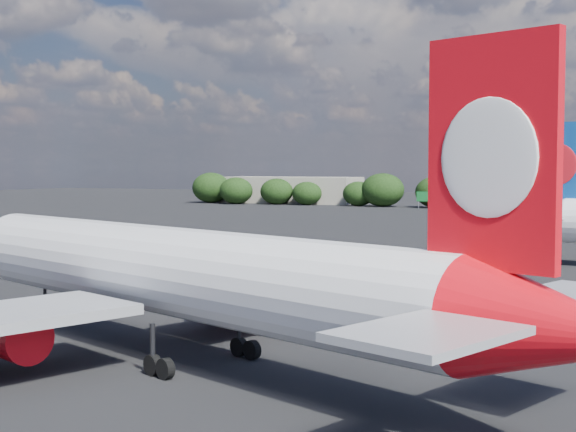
% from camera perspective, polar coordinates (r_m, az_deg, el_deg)
% --- Properties ---
extents(ground, '(500.00, 500.00, 0.00)m').
position_cam_1_polar(ground, '(99.74, 3.07, -2.83)').
color(ground, black).
rests_on(ground, ground).
extents(qantas_airliner, '(47.65, 45.82, 16.06)m').
position_cam_1_polar(qantas_airliner, '(44.71, -6.70, -4.35)').
color(qantas_airliner, white).
rests_on(qantas_airliner, ground).
extents(terminal_building, '(42.00, 16.00, 8.00)m').
position_cam_1_polar(terminal_building, '(246.16, 0.22, 1.87)').
color(terminal_building, gray).
rests_on(terminal_building, ground).
extents(highway_sign, '(6.00, 0.30, 4.50)m').
position_cam_1_polar(highway_sign, '(215.37, 9.91, 1.35)').
color(highway_sign, '#146829').
rests_on(highway_sign, ground).
extents(billboard_yellow, '(5.00, 0.30, 5.50)m').
position_cam_1_polar(billboard_yellow, '(215.77, 18.05, 1.43)').
color(billboard_yellow, gold).
rests_on(billboard_yellow, ground).
extents(horizon_treeline, '(203.19, 15.56, 9.33)m').
position_cam_1_polar(horizon_treeline, '(214.58, 17.03, 1.53)').
color(horizon_treeline, black).
rests_on(horizon_treeline, ground).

